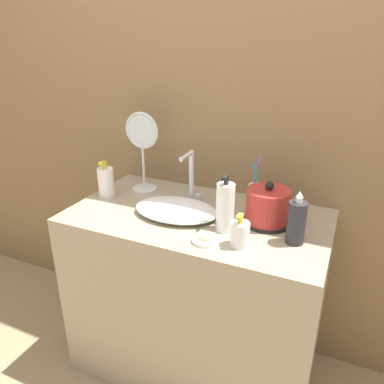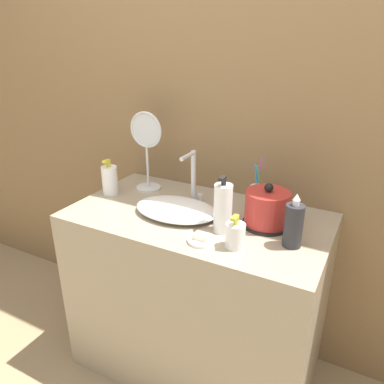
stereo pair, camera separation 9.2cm
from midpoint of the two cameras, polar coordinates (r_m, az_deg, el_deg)
wall_back at (r=1.75m, az=3.74°, el=14.90°), size 6.00×0.04×2.60m
vanity_counter at (r=1.82m, az=-0.75°, el=-15.29°), size 1.10×0.61×0.83m
sink_basin at (r=1.59m, az=-4.09°, el=-2.70°), size 0.37×0.25×0.05m
faucet at (r=1.67m, az=-1.67°, el=2.54°), size 0.06×0.12×0.24m
electric_kettle at (r=1.52m, az=9.78°, el=-2.43°), size 0.19×0.19×0.18m
toothbrush_cup at (r=1.67m, az=8.18°, el=-0.45°), size 0.07×0.07×0.23m
lotion_bottle at (r=1.81m, az=-14.39°, el=1.50°), size 0.07×0.07×0.17m
shampoo_bottle at (r=1.39m, az=13.82°, el=-4.47°), size 0.07×0.07×0.21m
mouthwash_bottle at (r=1.44m, az=3.27°, el=-2.33°), size 0.07×0.07×0.23m
hand_cream_bottle at (r=1.36m, az=5.35°, el=-6.36°), size 0.07×0.07×0.13m
soap_dish at (r=1.39m, az=0.25°, el=-7.19°), size 0.11×0.11×0.03m
vanity_mirror at (r=1.80m, az=-9.01°, el=6.83°), size 0.17×0.12×0.39m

